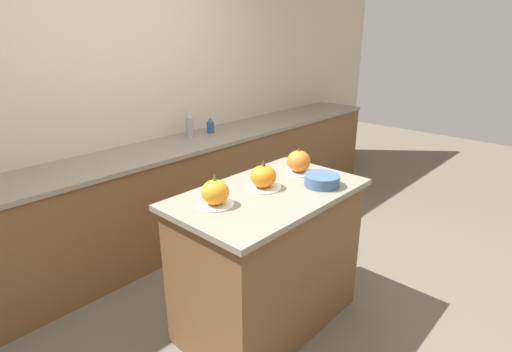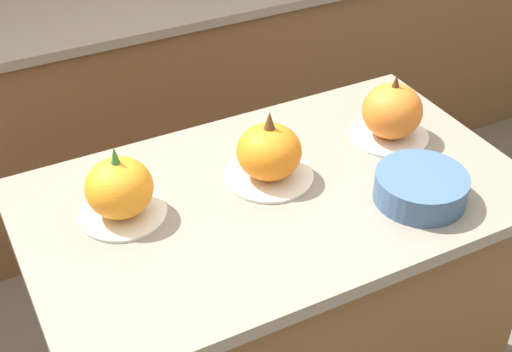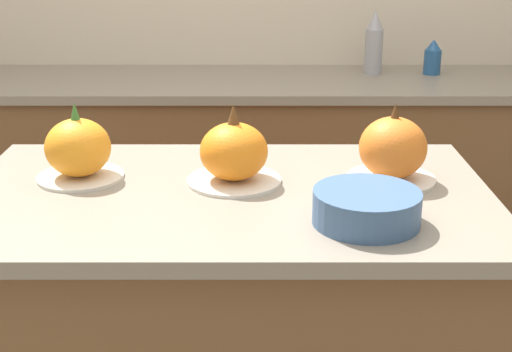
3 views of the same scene
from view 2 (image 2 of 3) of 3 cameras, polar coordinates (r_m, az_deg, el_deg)
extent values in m
cube|color=brown|center=(2.04, 1.32, -12.21)|extent=(1.14, 0.65, 0.91)
cube|color=gray|center=(1.72, 1.54, -1.73)|extent=(1.20, 0.71, 0.03)
cube|color=brown|center=(3.02, -10.85, 4.94)|extent=(6.00, 0.56, 0.88)
cube|color=gray|center=(2.82, -11.92, 12.89)|extent=(6.00, 0.60, 0.03)
cylinder|color=silver|center=(1.66, -10.60, -2.91)|extent=(0.20, 0.20, 0.01)
ellipsoid|color=orange|center=(1.62, -10.88, -0.93)|extent=(0.15, 0.15, 0.14)
cone|color=#38702D|center=(1.57, -11.24, 1.60)|extent=(0.02, 0.02, 0.05)
cylinder|color=silver|center=(1.75, 1.03, 0.05)|extent=(0.22, 0.22, 0.01)
ellipsoid|color=orange|center=(1.71, 1.05, 1.97)|extent=(0.16, 0.16, 0.13)
cone|color=brown|center=(1.66, 1.09, 4.44)|extent=(0.03, 0.03, 0.05)
cylinder|color=silver|center=(1.93, 10.59, 3.20)|extent=(0.21, 0.21, 0.01)
ellipsoid|color=orange|center=(1.89, 10.84, 5.14)|extent=(0.16, 0.16, 0.14)
cone|color=#4C2D14|center=(1.85, 11.15, 7.43)|extent=(0.02, 0.02, 0.04)
cylinder|color=#3D5B84|center=(1.71, 13.04, -0.88)|extent=(0.22, 0.22, 0.07)
camera|label=1|loc=(1.06, -121.26, -29.31)|focal=28.00mm
camera|label=3|loc=(0.92, 68.83, -22.04)|focal=50.00mm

